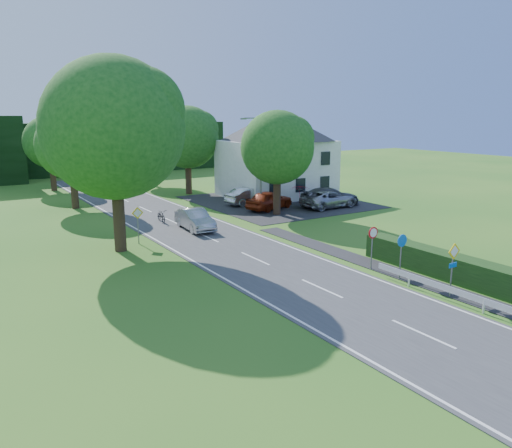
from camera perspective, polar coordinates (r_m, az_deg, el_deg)
road at (r=30.69m, az=-2.12°, el=-3.10°), size 7.00×80.00×0.04m
parking_pad at (r=47.71m, az=2.41°, el=2.55°), size 14.00×16.00×0.04m
line_edge_left at (r=29.24m, az=-7.63°, el=-3.95°), size 0.12×80.00×0.01m
line_edge_right at (r=32.39m, az=2.85°, el=-2.22°), size 0.12×80.00×0.01m
line_centre at (r=30.68m, az=-2.12°, el=-3.06°), size 0.12×80.00×0.01m
tree_main at (r=30.93m, az=-15.79°, el=7.49°), size 9.40×9.40×11.64m
tree_left_far at (r=46.76m, az=-20.29°, el=6.87°), size 7.00×7.00×8.58m
tree_right_far at (r=52.46m, az=-7.81°, el=8.34°), size 7.40×7.40×9.09m
tree_left_back at (r=58.61m, az=-22.38°, el=7.45°), size 6.60×6.60×8.07m
tree_right_back at (r=59.50m, az=-11.94°, el=7.93°), size 6.20×6.20×7.56m
tree_right_mid at (r=41.08m, az=2.44°, el=6.95°), size 7.00×7.00×8.58m
treeline_right at (r=75.25m, az=-14.87°, el=8.49°), size 30.00×5.00×7.00m
house_white at (r=50.74m, az=2.37°, el=8.15°), size 10.60×8.40×8.60m
streetlight at (r=42.47m, az=0.40°, el=7.38°), size 2.03×0.18×8.00m
sign_priority_right at (r=24.36m, az=21.61°, el=-3.83°), size 0.78×0.09×2.59m
sign_roundabout at (r=26.17m, az=16.30°, el=-2.62°), size 0.64×0.08×2.37m
sign_speed_limit at (r=27.45m, az=13.20°, el=-1.54°), size 0.64×0.11×2.37m
sign_priority_left at (r=32.89m, az=-13.37°, el=0.67°), size 0.78×0.09×2.44m
moving_car at (r=36.32m, az=-7.00°, el=0.53°), size 1.90×4.65×1.50m
motorcycle at (r=39.36m, az=-10.77°, el=0.95°), size 0.84×1.92×0.98m
parked_car_red at (r=43.73m, az=1.54°, el=2.77°), size 5.23×3.44×1.66m
parked_car_silver_a at (r=46.17m, az=-0.71°, el=3.23°), size 4.88×2.14×1.56m
parked_car_grey at (r=46.01m, az=8.43°, el=3.12°), size 5.95×3.22×1.64m
parked_car_silver_b at (r=45.02m, az=8.37°, el=2.82°), size 5.46×2.62×1.50m
parasol at (r=46.61m, az=5.02°, el=3.37°), size 2.35×2.37×1.72m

